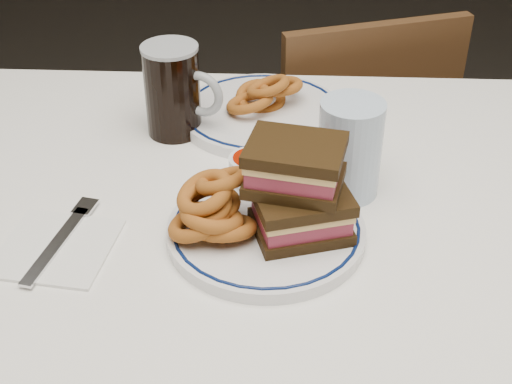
{
  "coord_description": "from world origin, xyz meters",
  "views": [
    {
      "loc": [
        0.02,
        -0.71,
        1.29
      ],
      "look_at": [
        -0.02,
        -0.02,
        0.81
      ],
      "focal_mm": 50.0,
      "sensor_mm": 36.0,
      "label": 1
    }
  ],
  "objects_px": {
    "reuben_sandwich": "(298,189)",
    "far_plate": "(262,113)",
    "chair_far": "(345,164)",
    "beer_mug": "(174,90)",
    "main_plate": "(266,230)"
  },
  "relations": [
    {
      "from": "reuben_sandwich",
      "to": "far_plate",
      "type": "relative_size",
      "value": 0.54
    },
    {
      "from": "chair_far",
      "to": "far_plate",
      "type": "relative_size",
      "value": 3.15
    },
    {
      "from": "reuben_sandwich",
      "to": "beer_mug",
      "type": "xyz_separation_m",
      "value": [
        -0.18,
        0.25,
        -0.0
      ]
    },
    {
      "from": "reuben_sandwich",
      "to": "far_plate",
      "type": "bearing_deg",
      "value": 100.2
    },
    {
      "from": "reuben_sandwich",
      "to": "far_plate",
      "type": "distance_m",
      "value": 0.31
    },
    {
      "from": "main_plate",
      "to": "beer_mug",
      "type": "distance_m",
      "value": 0.29
    },
    {
      "from": "chair_far",
      "to": "reuben_sandwich",
      "type": "relative_size",
      "value": 5.88
    },
    {
      "from": "reuben_sandwich",
      "to": "far_plate",
      "type": "height_order",
      "value": "reuben_sandwich"
    },
    {
      "from": "main_plate",
      "to": "reuben_sandwich",
      "type": "distance_m",
      "value": 0.07
    },
    {
      "from": "main_plate",
      "to": "chair_far",
      "type": "bearing_deg",
      "value": 76.95
    },
    {
      "from": "main_plate",
      "to": "reuben_sandwich",
      "type": "height_order",
      "value": "reuben_sandwich"
    },
    {
      "from": "main_plate",
      "to": "reuben_sandwich",
      "type": "relative_size",
      "value": 1.77
    },
    {
      "from": "chair_far",
      "to": "main_plate",
      "type": "bearing_deg",
      "value": -103.05
    },
    {
      "from": "chair_far",
      "to": "beer_mug",
      "type": "bearing_deg",
      "value": -125.67
    },
    {
      "from": "far_plate",
      "to": "main_plate",
      "type": "bearing_deg",
      "value": -86.82
    }
  ]
}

